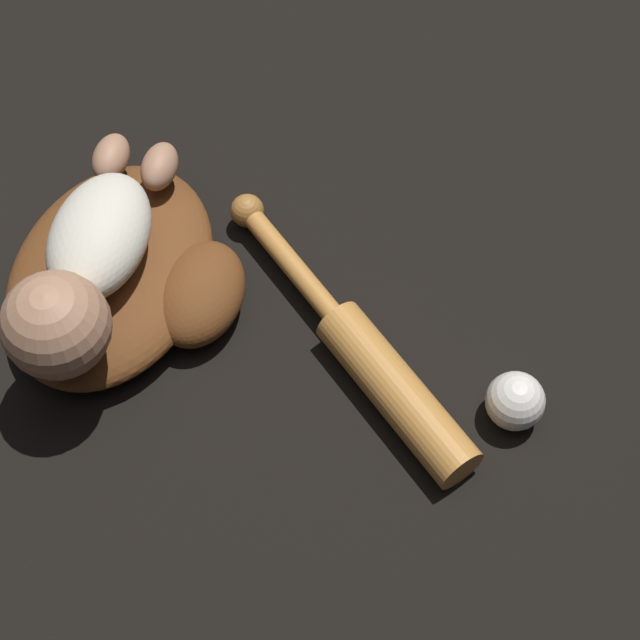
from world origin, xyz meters
name	(u,v)px	position (x,y,z in m)	size (l,w,h in m)	color
ground_plane	(146,296)	(0.00, 0.00, 0.00)	(6.00, 6.00, 0.00)	black
baseball_glove	(125,276)	(0.01, -0.02, 0.04)	(0.39, 0.35, 0.07)	brown
baby_figure	(82,272)	(0.07, -0.01, 0.12)	(0.35, 0.23, 0.12)	silver
baseball_bat	(370,360)	(-0.09, 0.28, 0.03)	(0.18, 0.44, 0.06)	#C6843D
baseball	(515,401)	(-0.14, 0.44, 0.03)	(0.07, 0.07, 0.07)	white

